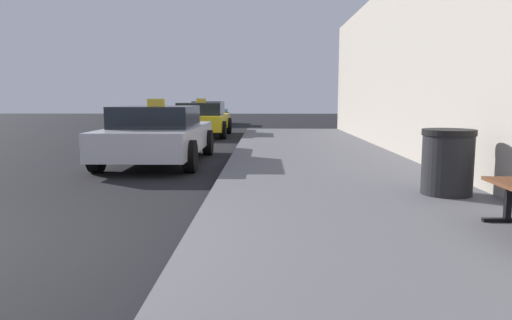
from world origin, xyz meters
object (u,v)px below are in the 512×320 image
car_silver (159,134)px  car_yellow (202,119)px  trash_bin (447,162)px  car_green (209,113)px

car_silver → car_yellow: size_ratio=1.11×
car_silver → trash_bin: bearing=-40.2°
trash_bin → car_silver: size_ratio=0.20×
car_green → car_yellow: bearing=-85.0°
trash_bin → car_yellow: (-4.87, 11.58, 0.05)m
trash_bin → car_green: size_ratio=0.21×
trash_bin → car_yellow: car_yellow is taller
car_green → car_silver: bearing=-87.3°
car_yellow → car_green: bearing=95.0°
car_green → trash_bin: bearing=-74.0°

